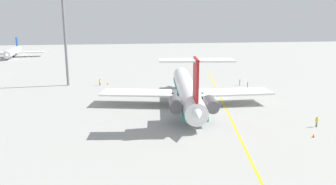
{
  "coord_description": "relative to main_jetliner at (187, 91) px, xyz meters",
  "views": [
    {
      "loc": [
        -73.35,
        21.82,
        18.84
      ],
      "look_at": [
        -5.59,
        12.48,
        2.8
      ],
      "focal_mm": 36.21,
      "sensor_mm": 36.0,
      "label": 1
    }
  ],
  "objects": [
    {
      "name": "ground_crew_near_tail",
      "position": [
        15.39,
        -18.87,
        -2.21
      ],
      "size": [
        0.41,
        0.26,
        1.64
      ],
      "rotation": [
        0.0,
        0.0,
        1.39
      ],
      "color": "black",
      "rests_on": "ground"
    },
    {
      "name": "ground_crew_portside",
      "position": [
        23.72,
        19.19,
        -2.09
      ],
      "size": [
        0.36,
        0.34,
        1.83
      ],
      "rotation": [
        0.0,
        0.0,
        3.97
      ],
      "color": "black",
      "rests_on": "ground"
    },
    {
      "name": "taxiway_centreline",
      "position": [
        1.14,
        -8.12,
        -3.25
      ],
      "size": [
        76.03,
        13.53,
        0.01
      ],
      "primitive_type": "cube",
      "rotation": [
        0.0,
        0.0,
        -0.17
      ],
      "color": "gold",
      "rests_on": "ground"
    },
    {
      "name": "main_jetliner",
      "position": [
        0.0,
        0.0,
        0.0
      ],
      "size": [
        40.94,
        36.18,
        11.92
      ],
      "rotation": [
        0.0,
        0.0,
        -0.1
      ],
      "color": "white",
      "rests_on": "ground"
    },
    {
      "name": "safety_cone_wingtip",
      "position": [
        -20.43,
        -16.05,
        -2.98
      ],
      "size": [
        0.4,
        0.4,
        0.55
      ],
      "primitive_type": "cone",
      "color": "#EA590F",
      "rests_on": "ground"
    },
    {
      "name": "safety_cone_nose",
      "position": [
        24.61,
        17.1,
        -2.98
      ],
      "size": [
        0.4,
        0.4,
        0.55
      ],
      "primitive_type": "cone",
      "color": "#EA590F",
      "rests_on": "ground"
    },
    {
      "name": "airliner_far_right",
      "position": [
        89.44,
        60.42,
        -0.9
      ],
      "size": [
        26.7,
        26.42,
        7.98
      ],
      "rotation": [
        0.0,
        0.0,
        3.23
      ],
      "color": "silver",
      "rests_on": "ground"
    },
    {
      "name": "light_mast",
      "position": [
        25.05,
        27.6,
        11.56
      ],
      "size": [
        4.0,
        0.7,
        27.18
      ],
      "color": "slate",
      "rests_on": "ground"
    },
    {
      "name": "ground",
      "position": [
        6.73,
        -8.6,
        -3.25
      ],
      "size": [
        284.71,
        284.71,
        0.0
      ],
      "primitive_type": "plane",
      "color": "#9E9E99"
    },
    {
      "name": "ground_crew_starboard",
      "position": [
        18.68,
        -17.96,
        -2.21
      ],
      "size": [
        0.35,
        0.27,
        1.64
      ],
      "rotation": [
        0.0,
        0.0,
        4.1
      ],
      "color": "black",
      "rests_on": "ground"
    },
    {
      "name": "ground_crew_near_nose",
      "position": [
        -15.89,
        -19.23,
        -2.13
      ],
      "size": [
        0.28,
        0.42,
        1.77
      ],
      "rotation": [
        0.0,
        0.0,
        2.73
      ],
      "color": "black",
      "rests_on": "ground"
    }
  ]
}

